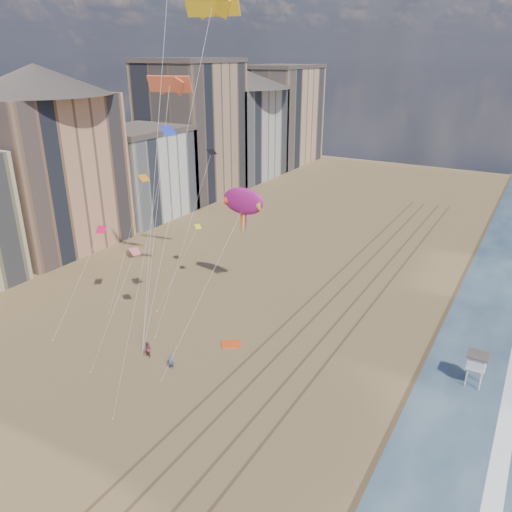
{
  "coord_description": "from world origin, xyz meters",
  "views": [
    {
      "loc": [
        21.86,
        -16.8,
        29.56
      ],
      "look_at": [
        -3.09,
        26.0,
        9.5
      ],
      "focal_mm": 35.0,
      "sensor_mm": 36.0,
      "label": 1
    }
  ],
  "objects_px": {
    "lifeguard_stand": "(477,361)",
    "show_kite": "(243,202)",
    "grounded_kite": "(231,344)",
    "kite_flyer_b": "(148,350)",
    "kite_flyer_a": "(171,362)"
  },
  "relations": [
    {
      "from": "lifeguard_stand",
      "to": "show_kite",
      "type": "relative_size",
      "value": 0.15
    },
    {
      "from": "lifeguard_stand",
      "to": "show_kite",
      "type": "bearing_deg",
      "value": 171.55
    },
    {
      "from": "grounded_kite",
      "to": "kite_flyer_b",
      "type": "distance_m",
      "value": 8.98
    },
    {
      "from": "kite_flyer_a",
      "to": "show_kite",
      "type": "bearing_deg",
      "value": 55.57
    },
    {
      "from": "lifeguard_stand",
      "to": "kite_flyer_b",
      "type": "height_order",
      "value": "lifeguard_stand"
    },
    {
      "from": "kite_flyer_a",
      "to": "kite_flyer_b",
      "type": "bearing_deg",
      "value": 134.43
    },
    {
      "from": "grounded_kite",
      "to": "kite_flyer_b",
      "type": "bearing_deg",
      "value": -166.09
    },
    {
      "from": "lifeguard_stand",
      "to": "show_kite",
      "type": "xyz_separation_m",
      "value": [
        -28.41,
        4.22,
        10.55
      ]
    },
    {
      "from": "grounded_kite",
      "to": "show_kite",
      "type": "distance_m",
      "value": 17.08
    },
    {
      "from": "lifeguard_stand",
      "to": "grounded_kite",
      "type": "bearing_deg",
      "value": -166.35
    },
    {
      "from": "grounded_kite",
      "to": "show_kite",
      "type": "xyz_separation_m",
      "value": [
        -4.47,
        10.03,
        13.08
      ]
    },
    {
      "from": "grounded_kite",
      "to": "kite_flyer_a",
      "type": "xyz_separation_m",
      "value": [
        -2.81,
        -6.74,
        0.72
      ]
    },
    {
      "from": "kite_flyer_a",
      "to": "kite_flyer_b",
      "type": "xyz_separation_m",
      "value": [
        -3.42,
        0.33,
        0.1
      ]
    },
    {
      "from": "grounded_kite",
      "to": "kite_flyer_a",
      "type": "relative_size",
      "value": 1.21
    },
    {
      "from": "kite_flyer_a",
      "to": "kite_flyer_b",
      "type": "height_order",
      "value": "kite_flyer_b"
    }
  ]
}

